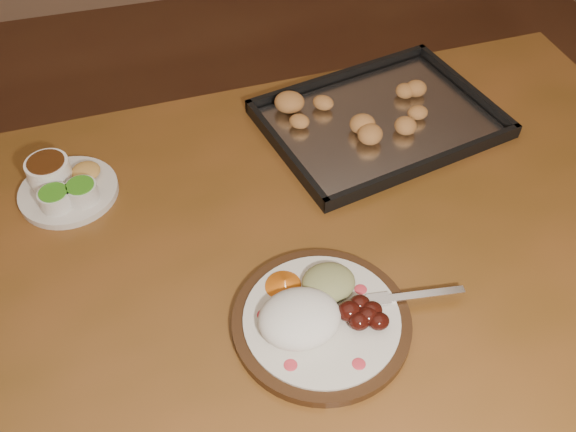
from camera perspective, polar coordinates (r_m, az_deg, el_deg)
name	(u,v)px	position (r m, az deg, el deg)	size (l,w,h in m)	color
ground	(232,359)	(1.81, -5.03, -12.54)	(4.00, 4.00, 0.00)	#53311C
dining_table	(297,281)	(1.14, 0.76, -5.79)	(1.53, 0.95, 0.75)	brown
dinner_plate	(318,316)	(0.96, 2.69, -8.84)	(0.36, 0.27, 0.06)	#311B0D
condiment_saucer	(64,185)	(1.20, -19.30, 2.61)	(0.17, 0.17, 0.06)	beige
baking_tray	(380,119)	(1.29, 8.15, 8.53)	(0.49, 0.41, 0.05)	black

